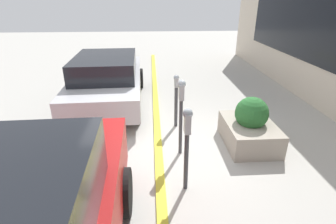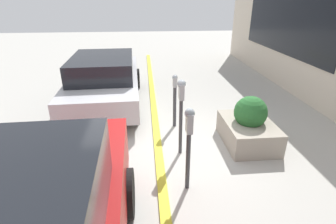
{
  "view_description": "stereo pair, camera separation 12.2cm",
  "coord_description": "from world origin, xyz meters",
  "px_view_note": "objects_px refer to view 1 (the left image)",
  "views": [
    {
      "loc": [
        -4.52,
        0.18,
        2.89
      ],
      "look_at": [
        0.0,
        -0.11,
        0.89
      ],
      "focal_mm": 28.0,
      "sensor_mm": 36.0,
      "label": 1
    },
    {
      "loc": [
        -4.51,
        0.3,
        2.89
      ],
      "look_at": [
        0.0,
        -0.11,
        0.89
      ],
      "focal_mm": 28.0,
      "sensor_mm": 36.0,
      "label": 2
    }
  ],
  "objects_px": {
    "parking_meter_middle": "(176,96)",
    "parking_meter_second": "(181,103)",
    "parked_car_middle": "(108,79)",
    "parking_meter_nearest": "(187,136)",
    "planter_box": "(250,127)"
  },
  "relations": [
    {
      "from": "parking_meter_middle",
      "to": "parked_car_middle",
      "type": "height_order",
      "value": "parked_car_middle"
    },
    {
      "from": "parking_meter_nearest",
      "to": "parking_meter_second",
      "type": "height_order",
      "value": "parking_meter_second"
    },
    {
      "from": "parking_meter_nearest",
      "to": "planter_box",
      "type": "distance_m",
      "value": 2.08
    },
    {
      "from": "parking_meter_middle",
      "to": "parking_meter_nearest",
      "type": "bearing_deg",
      "value": 178.76
    },
    {
      "from": "parking_meter_nearest",
      "to": "parking_meter_middle",
      "type": "xyz_separation_m",
      "value": [
        2.26,
        -0.05,
        -0.19
      ]
    },
    {
      "from": "planter_box",
      "to": "parked_car_middle",
      "type": "relative_size",
      "value": 0.3
    },
    {
      "from": "parked_car_middle",
      "to": "parking_meter_nearest",
      "type": "bearing_deg",
      "value": -157.53
    },
    {
      "from": "planter_box",
      "to": "parking_meter_second",
      "type": "bearing_deg",
      "value": 100.02
    },
    {
      "from": "parking_meter_nearest",
      "to": "parking_meter_middle",
      "type": "height_order",
      "value": "parking_meter_nearest"
    },
    {
      "from": "parking_meter_middle",
      "to": "parking_meter_second",
      "type": "bearing_deg",
      "value": 178.92
    },
    {
      "from": "parking_meter_nearest",
      "to": "parked_car_middle",
      "type": "xyz_separation_m",
      "value": [
        3.87,
        1.76,
        -0.23
      ]
    },
    {
      "from": "parking_meter_middle",
      "to": "parked_car_middle",
      "type": "relative_size",
      "value": 0.28
    },
    {
      "from": "parking_meter_nearest",
      "to": "parking_meter_middle",
      "type": "relative_size",
      "value": 1.11
    },
    {
      "from": "parked_car_middle",
      "to": "parking_meter_second",
      "type": "bearing_deg",
      "value": -149.57
    },
    {
      "from": "parking_meter_nearest",
      "to": "parking_meter_second",
      "type": "bearing_deg",
      "value": -1.42
    }
  ]
}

